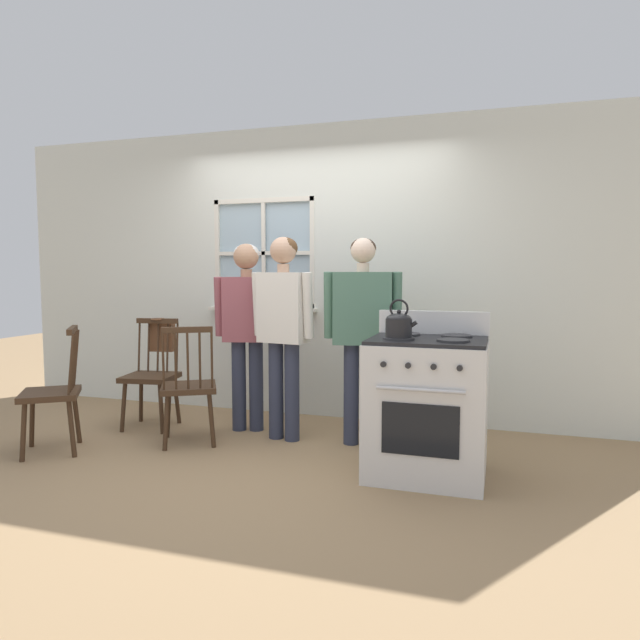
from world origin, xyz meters
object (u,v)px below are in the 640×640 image
(person_adult_right, at_px, (363,320))
(kettle, at_px, (399,324))
(chair_center_cluster, at_px, (53,394))
(person_elderly_left, at_px, (247,317))
(chair_near_wall, at_px, (189,388))
(handbag, at_px, (162,336))
(chair_by_window, at_px, (151,377))
(person_teen_center, at_px, (284,317))
(potted_plant, at_px, (279,299))
(stove, at_px, (427,406))

(person_adult_right, relative_size, kettle, 6.55)
(chair_center_cluster, relative_size, person_elderly_left, 0.59)
(chair_near_wall, relative_size, chair_center_cluster, 1.00)
(handbag, bearing_deg, chair_near_wall, -42.86)
(chair_by_window, relative_size, person_teen_center, 0.58)
(chair_center_cluster, xyz_separation_m, kettle, (2.57, 0.22, 0.58))
(potted_plant, bearing_deg, person_elderly_left, -95.49)
(person_teen_center, bearing_deg, stove, -12.66)
(kettle, bearing_deg, chair_by_window, 165.30)
(chair_by_window, bearing_deg, person_elderly_left, 2.38)
(chair_near_wall, bearing_deg, chair_center_cluster, 0.07)
(person_teen_center, bearing_deg, handbag, 179.06)
(person_elderly_left, relative_size, person_adult_right, 0.98)
(chair_by_window, distance_m, person_teen_center, 1.36)
(chair_near_wall, xyz_separation_m, person_adult_right, (1.31, 0.40, 0.54))
(potted_plant, bearing_deg, handbag, -150.75)
(kettle, bearing_deg, chair_near_wall, 170.96)
(person_adult_right, height_order, stove, person_adult_right)
(person_adult_right, height_order, potted_plant, person_adult_right)
(person_teen_center, bearing_deg, chair_center_cluster, -142.68)
(chair_near_wall, height_order, person_teen_center, person_teen_center)
(person_teen_center, xyz_separation_m, kettle, (1.03, -0.61, 0.03))
(kettle, distance_m, handbag, 2.46)
(person_elderly_left, distance_m, handbag, 0.90)
(person_adult_right, xyz_separation_m, kettle, (0.40, -0.67, 0.04))
(chair_by_window, height_order, stove, stove)
(chair_near_wall, bearing_deg, person_elderly_left, -149.46)
(person_elderly_left, xyz_separation_m, kettle, (1.43, -0.76, 0.05))
(chair_near_wall, height_order, person_adult_right, person_adult_right)
(kettle, xyz_separation_m, handbag, (-2.31, 0.83, -0.25))
(chair_center_cluster, bearing_deg, chair_by_window, 124.98)
(person_adult_right, height_order, kettle, person_adult_right)
(person_teen_center, height_order, kettle, person_teen_center)
(stove, bearing_deg, potted_plant, 141.66)
(chair_near_wall, distance_m, stove, 1.88)
(chair_center_cluster, bearing_deg, potted_plant, 107.69)
(chair_near_wall, distance_m, person_adult_right, 1.47)
(chair_by_window, distance_m, kettle, 2.42)
(person_elderly_left, distance_m, person_teen_center, 0.42)
(person_elderly_left, relative_size, kettle, 6.45)
(person_adult_right, bearing_deg, chair_by_window, 172.14)
(chair_near_wall, xyz_separation_m, stove, (1.88, -0.14, 0.03))
(person_teen_center, relative_size, kettle, 6.61)
(chair_by_window, relative_size, person_elderly_left, 0.59)
(chair_near_wall, relative_size, potted_plant, 3.26)
(person_teen_center, xyz_separation_m, potted_plant, (-0.34, 0.74, 0.11))
(chair_near_wall, bearing_deg, potted_plant, -137.07)
(chair_near_wall, relative_size, person_adult_right, 0.58)
(stove, height_order, kettle, kettle)
(kettle, bearing_deg, handbag, 160.26)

